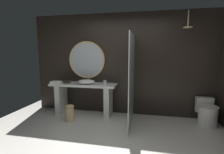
{
  "coord_description": "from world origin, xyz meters",
  "views": [
    {
      "loc": [
        0.63,
        -2.44,
        1.6
      ],
      "look_at": [
        -0.08,
        0.96,
        1.1
      ],
      "focal_mm": 26.91,
      "sensor_mm": 36.0,
      "label": 1
    }
  ],
  "objects_px": {
    "waste_bin": "(70,113)",
    "folded_hand_towel": "(56,82)",
    "tissue_box": "(67,82)",
    "tumbler_cup": "(105,82)",
    "toilet": "(207,113)",
    "rain_shower_head": "(188,25)",
    "round_wall_mirror": "(87,60)",
    "vessel_sink": "(86,82)"
  },
  "relations": [
    {
      "from": "round_wall_mirror",
      "to": "tumbler_cup",
      "type": "bearing_deg",
      "value": -26.94
    },
    {
      "from": "tissue_box",
      "to": "round_wall_mirror",
      "type": "xyz_separation_m",
      "value": [
        0.45,
        0.28,
        0.56
      ]
    },
    {
      "from": "folded_hand_towel",
      "to": "waste_bin",
      "type": "bearing_deg",
      "value": -31.6
    },
    {
      "from": "tumbler_cup",
      "to": "rain_shower_head",
      "type": "height_order",
      "value": "rain_shower_head"
    },
    {
      "from": "round_wall_mirror",
      "to": "folded_hand_towel",
      "type": "height_order",
      "value": "round_wall_mirror"
    },
    {
      "from": "tissue_box",
      "to": "toilet",
      "type": "bearing_deg",
      "value": -0.18
    },
    {
      "from": "tissue_box",
      "to": "folded_hand_towel",
      "type": "xyz_separation_m",
      "value": [
        -0.24,
        -0.15,
        0.0
      ]
    },
    {
      "from": "vessel_sink",
      "to": "rain_shower_head",
      "type": "bearing_deg",
      "value": -0.52
    },
    {
      "from": "toilet",
      "to": "round_wall_mirror",
      "type": "bearing_deg",
      "value": 174.42
    },
    {
      "from": "vessel_sink",
      "to": "waste_bin",
      "type": "height_order",
      "value": "vessel_sink"
    },
    {
      "from": "rain_shower_head",
      "to": "folded_hand_towel",
      "type": "distance_m",
      "value": 3.37
    },
    {
      "from": "vessel_sink",
      "to": "tissue_box",
      "type": "height_order",
      "value": "vessel_sink"
    },
    {
      "from": "rain_shower_head",
      "to": "toilet",
      "type": "xyz_separation_m",
      "value": [
        0.52,
        0.01,
        -1.92
      ]
    },
    {
      "from": "tissue_box",
      "to": "round_wall_mirror",
      "type": "bearing_deg",
      "value": 31.51
    },
    {
      "from": "tissue_box",
      "to": "folded_hand_towel",
      "type": "distance_m",
      "value": 0.28
    },
    {
      "from": "tumbler_cup",
      "to": "waste_bin",
      "type": "xyz_separation_m",
      "value": [
        -0.75,
        -0.45,
        -0.68
      ]
    },
    {
      "from": "tumbler_cup",
      "to": "folded_hand_towel",
      "type": "distance_m",
      "value": 1.26
    },
    {
      "from": "tumbler_cup",
      "to": "tissue_box",
      "type": "xyz_separation_m",
      "value": [
        -1.02,
        0.01,
        -0.02
      ]
    },
    {
      "from": "tissue_box",
      "to": "waste_bin",
      "type": "relative_size",
      "value": 0.43
    },
    {
      "from": "tissue_box",
      "to": "tumbler_cup",
      "type": "bearing_deg",
      "value": -0.84
    },
    {
      "from": "tumbler_cup",
      "to": "folded_hand_towel",
      "type": "xyz_separation_m",
      "value": [
        -1.26,
        -0.14,
        -0.02
      ]
    },
    {
      "from": "vessel_sink",
      "to": "waste_bin",
      "type": "relative_size",
      "value": 1.14
    },
    {
      "from": "round_wall_mirror",
      "to": "rain_shower_head",
      "type": "xyz_separation_m",
      "value": [
        2.41,
        -0.29,
        0.77
      ]
    },
    {
      "from": "tumbler_cup",
      "to": "folded_hand_towel",
      "type": "relative_size",
      "value": 0.47
    },
    {
      "from": "tumbler_cup",
      "to": "toilet",
      "type": "distance_m",
      "value": 2.43
    },
    {
      "from": "round_wall_mirror",
      "to": "waste_bin",
      "type": "bearing_deg",
      "value": -103.94
    },
    {
      "from": "vessel_sink",
      "to": "waste_bin",
      "type": "xyz_separation_m",
      "value": [
        -0.26,
        -0.47,
        -0.68
      ]
    },
    {
      "from": "waste_bin",
      "to": "rain_shower_head",
      "type": "bearing_deg",
      "value": 9.73
    },
    {
      "from": "tissue_box",
      "to": "rain_shower_head",
      "type": "relative_size",
      "value": 0.46
    },
    {
      "from": "toilet",
      "to": "vessel_sink",
      "type": "bearing_deg",
      "value": 179.68
    },
    {
      "from": "waste_bin",
      "to": "vessel_sink",
      "type": "bearing_deg",
      "value": 61.09
    },
    {
      "from": "rain_shower_head",
      "to": "waste_bin",
      "type": "bearing_deg",
      "value": -170.27
    },
    {
      "from": "rain_shower_head",
      "to": "vessel_sink",
      "type": "bearing_deg",
      "value": 179.48
    },
    {
      "from": "folded_hand_towel",
      "to": "tissue_box",
      "type": "bearing_deg",
      "value": 32.49
    },
    {
      "from": "waste_bin",
      "to": "folded_hand_towel",
      "type": "bearing_deg",
      "value": 148.4
    },
    {
      "from": "vessel_sink",
      "to": "toilet",
      "type": "relative_size",
      "value": 0.79
    },
    {
      "from": "round_wall_mirror",
      "to": "folded_hand_towel",
      "type": "bearing_deg",
      "value": -148.15
    },
    {
      "from": "tissue_box",
      "to": "rain_shower_head",
      "type": "xyz_separation_m",
      "value": [
        2.86,
        -0.02,
        1.33
      ]
    },
    {
      "from": "tumbler_cup",
      "to": "waste_bin",
      "type": "bearing_deg",
      "value": -149.46
    },
    {
      "from": "tissue_box",
      "to": "waste_bin",
      "type": "xyz_separation_m",
      "value": [
        0.27,
        -0.46,
        -0.65
      ]
    },
    {
      "from": "round_wall_mirror",
      "to": "rain_shower_head",
      "type": "relative_size",
      "value": 2.72
    },
    {
      "from": "toilet",
      "to": "waste_bin",
      "type": "xyz_separation_m",
      "value": [
        -3.11,
        -0.45,
        -0.07
      ]
    }
  ]
}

